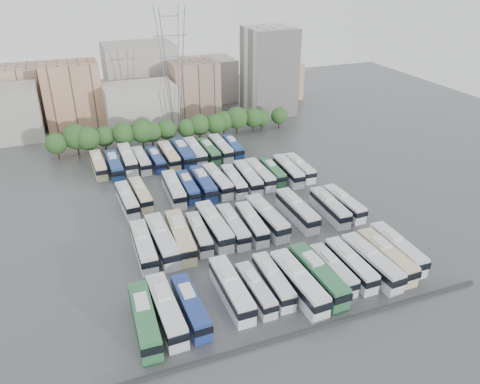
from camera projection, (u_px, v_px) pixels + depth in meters
name	position (u px, v px, depth m)	size (l,w,h in m)	color
ground	(230.00, 216.00, 91.27)	(220.00, 220.00, 0.00)	#424447
parapet	(313.00, 329.00, 63.83)	(56.00, 0.50, 0.50)	#2D2D30
tree_line	(169.00, 128.00, 123.51)	(65.85, 7.70, 8.13)	black
city_buildings	(128.00, 89.00, 144.76)	(102.00, 35.00, 20.00)	#9E998E
apartment_tower	(269.00, 71.00, 144.19)	(14.00, 14.00, 26.00)	silver
electricity_pylon	(173.00, 66.00, 124.72)	(9.00, 6.91, 33.83)	slate
bus_r0_s0	(145.00, 319.00, 62.96)	(3.32, 13.09, 4.08)	#2F6E40
bus_r0_s1	(166.00, 310.00, 64.62)	(3.21, 13.25, 4.14)	silver
bus_r0_s2	(191.00, 306.00, 65.53)	(2.88, 11.92, 3.72)	navy
bus_r0_s4	(231.00, 289.00, 68.59)	(2.87, 13.09, 4.11)	silver
bus_r0_s5	(256.00, 289.00, 69.09)	(2.57, 10.87, 3.40)	silver
bus_r0_s6	(273.00, 281.00, 70.69)	(2.76, 11.62, 3.63)	silver
bus_r0_s7	(298.00, 282.00, 69.81)	(3.46, 13.71, 4.27)	white
bus_r0_s8	(318.00, 275.00, 71.42)	(3.46, 13.72, 4.27)	#2E6C43
bus_r0_s9	(333.00, 269.00, 73.33)	(2.56, 11.26, 3.53)	silver
bus_r0_s10	(351.00, 264.00, 74.24)	(2.68, 12.06, 3.78)	silver
bus_r0_s11	(371.00, 262.00, 74.52)	(3.50, 13.33, 4.15)	silver
bus_r0_s12	(386.00, 256.00, 75.94)	(3.04, 13.02, 4.07)	beige
bus_r0_s13	(397.00, 248.00, 78.02)	(2.97, 12.77, 3.99)	silver
bus_r1_s1	(144.00, 246.00, 78.62)	(3.05, 12.86, 4.02)	silver
bus_r1_s2	(162.00, 240.00, 79.98)	(3.38, 13.76, 4.29)	silver
bus_r1_s3	(180.00, 236.00, 81.10)	(3.66, 13.73, 4.27)	#CDC18C
bus_r1_s4	(199.00, 233.00, 82.64)	(2.94, 11.26, 3.50)	silver
bus_r1_s5	(214.00, 226.00, 84.24)	(3.14, 13.58, 4.25)	silver
bus_r1_s6	(233.00, 226.00, 84.59)	(2.84, 12.12, 3.79)	silver
bus_r1_s7	(252.00, 223.00, 85.49)	(3.17, 12.04, 3.74)	silver
bus_r1_s8	(267.00, 217.00, 86.98)	(3.49, 13.43, 4.18)	silver
bus_r1_s10	(297.00, 210.00, 89.43)	(3.04, 13.18, 4.12)	silver
bus_r1_s12	(330.00, 207.00, 90.77)	(3.00, 12.24, 3.82)	silver
bus_r1_s13	(344.00, 203.00, 92.28)	(2.99, 11.92, 3.71)	silver
bus_r2_s1	(127.00, 199.00, 93.63)	(3.20, 11.97, 3.72)	silver
bus_r2_s2	(141.00, 194.00, 95.89)	(3.03, 11.57, 3.60)	beige
bus_r2_s4	(174.00, 189.00, 97.53)	(3.20, 12.75, 3.97)	silver
bus_r2_s5	(188.00, 187.00, 98.85)	(2.74, 11.47, 3.58)	navy
bus_r2_s6	(203.00, 183.00, 99.76)	(2.99, 12.79, 4.00)	navy
bus_r2_s7	(217.00, 180.00, 101.03)	(3.25, 12.76, 3.97)	silver
bus_r2_s8	(234.00, 181.00, 101.32)	(3.13, 11.84, 3.68)	white
bus_r2_s9	(248.00, 177.00, 102.46)	(3.40, 12.81, 3.98)	silver
bus_r2_s10	(260.00, 174.00, 104.14)	(2.68, 12.12, 3.80)	silver
bus_r2_s11	(273.00, 171.00, 105.84)	(2.70, 10.89, 3.40)	#2F6F41
bus_r2_s12	(288.00, 170.00, 105.80)	(3.27, 12.50, 3.89)	silver
bus_r2_s13	(299.00, 167.00, 107.47)	(2.61, 11.60, 3.63)	silver
bus_r3_s0	(98.00, 165.00, 108.79)	(2.93, 11.99, 3.74)	beige
bus_r3_s1	(114.00, 165.00, 108.43)	(2.89, 12.43, 3.89)	navy
bus_r3_s2	(127.00, 159.00, 111.38)	(2.90, 13.23, 4.15)	white
bus_r3_s3	(141.00, 160.00, 111.32)	(2.78, 11.63, 3.63)	silver
bus_r3_s4	(156.00, 159.00, 111.86)	(2.71, 11.09, 3.46)	navy
bus_r3_s5	(169.00, 155.00, 113.30)	(2.87, 12.69, 3.97)	beige
bus_r3_s6	(183.00, 153.00, 114.31)	(2.98, 13.49, 4.23)	navy
bus_r3_s7	(195.00, 151.00, 115.54)	(2.89, 12.89, 4.04)	silver
bus_r3_s8	(209.00, 151.00, 116.23)	(2.68, 11.85, 3.71)	#2E6C3E
bus_r3_s9	(221.00, 148.00, 117.81)	(2.80, 12.63, 3.96)	silver
bus_r3_s10	(233.00, 147.00, 119.04)	(2.94, 11.37, 3.54)	navy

